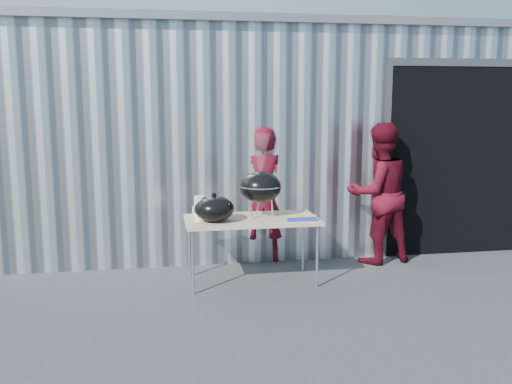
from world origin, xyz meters
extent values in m
plane|color=#333335|center=(0.00, 0.00, 0.00)|extent=(80.00, 80.00, 0.00)
cube|color=silver|center=(0.80, 4.70, 1.50)|extent=(8.00, 6.00, 3.00)
cube|color=slate|center=(0.80, 4.70, 3.05)|extent=(8.20, 6.20, 0.10)
cube|color=black|center=(3.30, 2.27, 1.25)|extent=(2.40, 1.20, 2.50)
cube|color=#4C4C51|center=(3.30, 1.70, 2.55)|extent=(2.52, 0.08, 0.10)
cube|color=tan|center=(0.16, 0.94, 0.73)|extent=(1.50, 0.75, 0.04)
cylinder|color=silver|center=(-0.53, 0.63, 0.35)|extent=(0.03, 0.03, 0.71)
cylinder|color=silver|center=(0.85, 0.63, 0.35)|extent=(0.03, 0.03, 0.71)
cylinder|color=silver|center=(-0.53, 1.26, 0.35)|extent=(0.03, 0.03, 0.71)
cylinder|color=silver|center=(0.85, 1.26, 0.35)|extent=(0.03, 0.03, 0.71)
ellipsoid|color=black|center=(0.27, 0.99, 1.10)|extent=(0.47, 0.47, 0.36)
cylinder|color=silver|center=(0.27, 0.99, 1.11)|extent=(0.48, 0.48, 0.02)
cylinder|color=silver|center=(0.27, 0.99, 1.12)|extent=(0.45, 0.45, 0.01)
cylinder|color=silver|center=(0.27, 1.13, 0.87)|extent=(0.02, 0.02, 0.24)
cylinder|color=silver|center=(0.15, 0.92, 0.87)|extent=(0.02, 0.02, 0.24)
cylinder|color=silver|center=(0.39, 0.92, 0.87)|extent=(0.02, 0.02, 0.24)
cylinder|color=#D67C4C|center=(0.12, 0.99, 1.14)|extent=(0.02, 0.14, 0.02)
cylinder|color=#D67C4C|center=(0.16, 0.99, 1.14)|extent=(0.02, 0.14, 0.02)
cylinder|color=#D67C4C|center=(0.20, 0.99, 1.14)|extent=(0.02, 0.14, 0.02)
cylinder|color=#D67C4C|center=(0.24, 0.99, 1.14)|extent=(0.02, 0.14, 0.02)
cylinder|color=#D67C4C|center=(0.27, 0.99, 1.14)|extent=(0.02, 0.14, 0.02)
cylinder|color=#D67C4C|center=(0.31, 0.99, 1.14)|extent=(0.02, 0.14, 0.02)
cylinder|color=#D67C4C|center=(0.35, 0.99, 1.14)|extent=(0.02, 0.14, 0.02)
cylinder|color=#D67C4C|center=(0.38, 0.99, 1.14)|extent=(0.02, 0.14, 0.02)
cylinder|color=#D67C4C|center=(0.42, 0.99, 1.14)|extent=(0.02, 0.14, 0.02)
cone|color=silver|center=(0.27, 0.99, 1.42)|extent=(0.20, 0.20, 0.55)
ellipsoid|color=black|center=(-0.27, 0.84, 0.89)|extent=(0.44, 0.44, 0.29)
cylinder|color=black|center=(-0.27, 0.84, 1.05)|extent=(0.05, 0.05, 0.03)
cylinder|color=white|center=(-0.43, 0.89, 0.89)|extent=(0.12, 0.12, 0.28)
cube|color=white|center=(-0.39, 1.18, 0.80)|extent=(0.20, 0.15, 0.10)
cube|color=#1D31BD|center=(0.68, 0.69, 0.78)|extent=(0.32, 0.05, 0.05)
cube|color=yellow|center=(0.68, 0.69, 0.81)|extent=(0.32, 0.05, 0.01)
imported|color=#4C0917|center=(0.44, 1.77, 0.87)|extent=(0.68, 0.49, 1.74)
imported|color=#4C0917|center=(1.89, 1.48, 0.90)|extent=(0.98, 0.83, 1.79)
camera|label=1|loc=(-0.88, -5.30, 2.11)|focal=40.00mm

